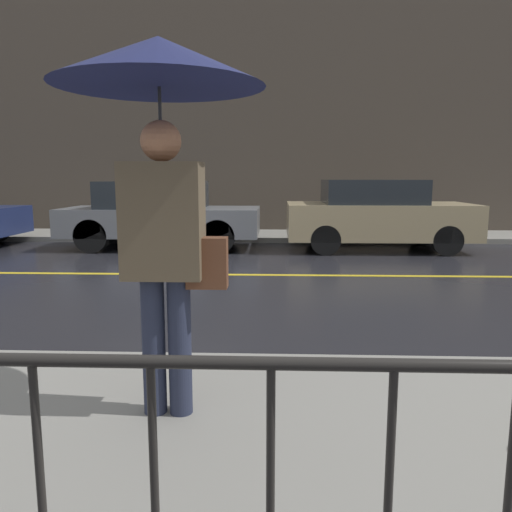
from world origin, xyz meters
The scene contains 7 objects.
ground_plane centered at (0.00, 0.00, 0.00)m, with size 80.00×80.00×0.00m, color black.
sidewalk_far centered at (0.00, 4.97, 0.06)m, with size 28.00×1.98×0.12m.
lane_marking centered at (0.00, 0.00, 0.00)m, with size 25.20×0.12×0.01m.
building_storefront centered at (0.00, 6.11, 3.22)m, with size 28.00×0.30×6.44m.
pedestrian centered at (1.10, -5.04, 1.92)m, with size 1.20×1.20×2.21m.
car_grey centered at (-0.82, 3.01, 0.76)m, with size 4.28×1.71×1.48m.
car_tan centered at (3.94, 3.01, 0.77)m, with size 3.93×1.90×1.51m.
Camera 1 is at (1.75, -7.92, 1.56)m, focal length 35.00 mm.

